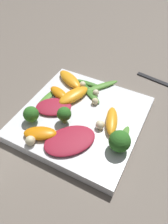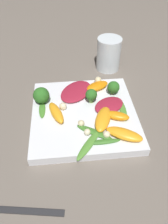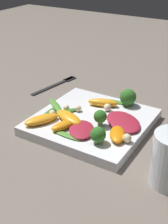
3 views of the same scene
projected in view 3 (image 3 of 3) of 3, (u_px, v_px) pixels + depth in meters
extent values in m
plane|color=#6B6056|center=(92.00, 126.00, 0.72)|extent=(2.40, 2.40, 0.00)
cube|color=white|center=(92.00, 122.00, 0.71)|extent=(0.25, 0.25, 0.02)
cube|color=#262628|center=(54.00, 85.00, 0.92)|extent=(0.17, 0.04, 0.01)
cube|color=#262628|center=(70.00, 78.00, 0.97)|extent=(0.04, 0.03, 0.01)
ellipsoid|color=maroon|center=(123.00, 122.00, 0.68)|extent=(0.11, 0.12, 0.01)
ellipsoid|color=maroon|center=(82.00, 129.00, 0.66)|extent=(0.09, 0.08, 0.01)
ellipsoid|color=orange|center=(103.00, 103.00, 0.76)|extent=(0.05, 0.08, 0.02)
ellipsoid|color=orange|center=(117.00, 134.00, 0.63)|extent=(0.07, 0.06, 0.02)
ellipsoid|color=orange|center=(69.00, 117.00, 0.69)|extent=(0.06, 0.09, 0.02)
ellipsoid|color=orange|center=(63.00, 126.00, 0.66)|extent=(0.06, 0.04, 0.02)
ellipsoid|color=orange|center=(41.00, 119.00, 0.69)|extent=(0.08, 0.06, 0.02)
cylinder|color=#84AD5B|center=(98.00, 141.00, 0.62)|extent=(0.01, 0.01, 0.01)
sphere|color=#2D6B23|center=(98.00, 134.00, 0.61)|extent=(0.03, 0.03, 0.03)
cylinder|color=#84AD5B|center=(128.00, 103.00, 0.76)|extent=(0.01, 0.01, 0.01)
sphere|color=#2D6B23|center=(128.00, 97.00, 0.75)|extent=(0.04, 0.04, 0.04)
cylinder|color=#7A9E51|center=(100.00, 123.00, 0.68)|extent=(0.01, 0.01, 0.02)
sphere|color=#2D6B23|center=(100.00, 116.00, 0.67)|extent=(0.03, 0.03, 0.03)
ellipsoid|color=#518E33|center=(67.00, 135.00, 0.64)|extent=(0.02, 0.07, 0.00)
ellipsoid|color=#518E33|center=(57.00, 106.00, 0.75)|extent=(0.07, 0.08, 0.01)
ellipsoid|color=#3D7528|center=(63.00, 112.00, 0.73)|extent=(0.08, 0.06, 0.01)
ellipsoid|color=#3D7528|center=(50.00, 112.00, 0.73)|extent=(0.07, 0.02, 0.01)
ellipsoid|color=#47842D|center=(118.00, 102.00, 0.78)|extent=(0.02, 0.06, 0.00)
sphere|color=beige|center=(53.00, 113.00, 0.71)|extent=(0.02, 0.02, 0.02)
sphere|color=beige|center=(127.00, 138.00, 0.62)|extent=(0.02, 0.02, 0.02)
sphere|color=beige|center=(107.00, 107.00, 0.74)|extent=(0.02, 0.02, 0.02)
sphere|color=beige|center=(67.00, 107.00, 0.74)|extent=(0.01, 0.01, 0.01)
sphere|color=beige|center=(78.00, 109.00, 0.73)|extent=(0.01, 0.01, 0.01)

